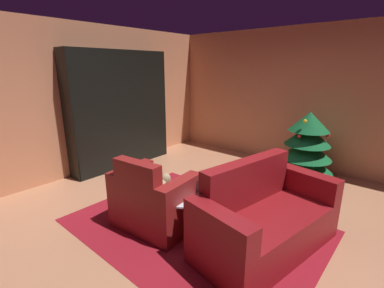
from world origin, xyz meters
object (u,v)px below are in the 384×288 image
(couch_red, at_px, (264,220))
(bottle_on_table, at_px, (202,186))
(armchair_red, at_px, (153,202))
(coffee_table, at_px, (185,194))
(decorated_tree, at_px, (307,146))
(bookshelf_unit, at_px, (127,111))
(book_stack_on_table, at_px, (184,190))

(couch_red, xyz_separation_m, bottle_on_table, (-0.73, -0.19, 0.25))
(armchair_red, xyz_separation_m, coffee_table, (0.31, 0.25, 0.11))
(couch_red, distance_m, bottle_on_table, 0.79)
(coffee_table, bearing_deg, bottle_on_table, 24.58)
(coffee_table, xyz_separation_m, bottle_on_table, (0.20, 0.09, 0.14))
(coffee_table, xyz_separation_m, decorated_tree, (0.60, 2.51, 0.17))
(coffee_table, relative_size, decorated_tree, 0.64)
(decorated_tree, bearing_deg, couch_red, -81.75)
(armchair_red, bearing_deg, bottle_on_table, 33.81)
(couch_red, bearing_deg, coffee_table, -163.15)
(armchair_red, height_order, coffee_table, armchair_red)
(armchair_red, distance_m, bottle_on_table, 0.65)
(decorated_tree, bearing_deg, bookshelf_unit, -153.72)
(bottle_on_table, bearing_deg, bookshelf_unit, 161.02)
(armchair_red, height_order, decorated_tree, decorated_tree)
(couch_red, xyz_separation_m, book_stack_on_table, (-0.92, -0.30, 0.18))
(armchair_red, height_order, bottle_on_table, armchair_red)
(bookshelf_unit, relative_size, armchair_red, 2.19)
(book_stack_on_table, height_order, bottle_on_table, bottle_on_table)
(bookshelf_unit, relative_size, book_stack_on_table, 11.57)
(bookshelf_unit, xyz_separation_m, armchair_red, (2.14, -1.25, -0.75))
(armchair_red, height_order, couch_red, couch_red)
(couch_red, relative_size, coffee_table, 2.30)
(decorated_tree, bearing_deg, coffee_table, -103.47)
(couch_red, height_order, book_stack_on_table, couch_red)
(coffee_table, height_order, book_stack_on_table, book_stack_on_table)
(armchair_red, relative_size, coffee_table, 1.31)
(couch_red, bearing_deg, armchair_red, -156.81)
(couch_red, relative_size, book_stack_on_table, 9.26)
(armchair_red, height_order, book_stack_on_table, armchair_red)
(decorated_tree, bearing_deg, bottle_on_table, -99.49)
(bookshelf_unit, distance_m, couch_red, 3.53)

